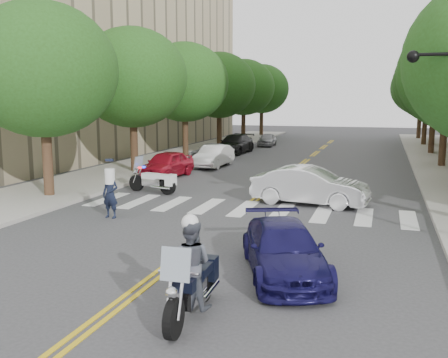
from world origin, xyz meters
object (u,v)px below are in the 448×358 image
at_px(motorcycle_police, 192,271).
at_px(officer_standing, 110,194).
at_px(motorcycle_parked, 156,181).
at_px(sedan_blue, 284,250).
at_px(convertible, 310,186).

distance_m(motorcycle_police, officer_standing, 9.13).
xyz_separation_m(motorcycle_parked, sedan_blue, (7.76, -8.96, 0.05)).
bearing_deg(officer_standing, sedan_blue, -23.94).
distance_m(motorcycle_parked, sedan_blue, 11.86).
xyz_separation_m(motorcycle_police, convertible, (0.72, 11.55, -0.15)).
bearing_deg(convertible, sedan_blue, -168.77).
bearing_deg(convertible, officer_standing, 132.06).
height_order(motorcycle_parked, officer_standing, officer_standing).
relative_size(motorcycle_parked, officer_standing, 1.47).
bearing_deg(motorcycle_parked, officer_standing, -162.06).
xyz_separation_m(officer_standing, sedan_blue, (7.23, -4.02, -0.24)).
bearing_deg(convertible, motorcycle_police, -176.21).
height_order(officer_standing, convertible, officer_standing).
bearing_deg(motorcycle_parked, sedan_blue, -127.35).
relative_size(motorcycle_parked, convertible, 0.54).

